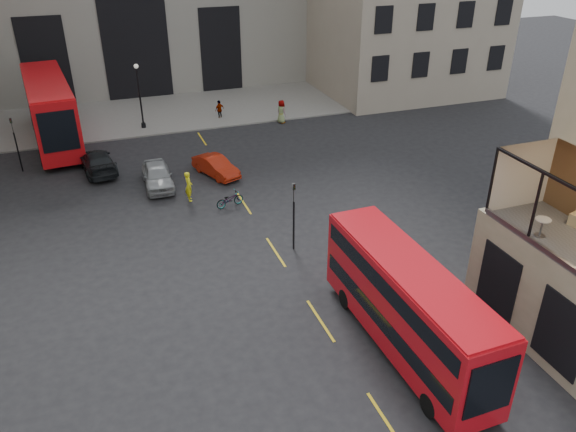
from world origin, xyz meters
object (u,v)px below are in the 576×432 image
object	(u,v)px
bus_far	(50,108)
car_a	(157,176)
bicycle	(230,199)
pedestrian_a	(47,133)
cafe_table_far	(542,225)
car_b	(216,166)
pedestrian_c	(220,110)
pedestrian_d	(281,112)
traffic_light_near	(294,208)
pedestrian_b	(67,137)
bus_near	(407,302)
car_c	(97,162)
cyclist	(189,186)
traffic_light_far	(15,138)
street_lamp_b	(140,101)

from	to	relation	value
bus_far	car_a	xyz separation A→B (m)	(6.20, -10.61, -2.07)
bicycle	pedestrian_a	size ratio (longest dim) A/B	1.04
cafe_table_far	bicycle	bearing A→B (deg)	119.26
car_b	pedestrian_c	distance (m)	12.05
car_b	pedestrian_d	world-z (taller)	pedestrian_d
traffic_light_near	pedestrian_b	xyz separation A→B (m)	(-10.93, 19.74, -1.59)
car_b	cafe_table_far	distance (m)	22.20
bus_near	car_c	xyz separation A→B (m)	(-10.57, 22.78, -1.50)
pedestrian_b	pedestrian_d	xyz separation A→B (m)	(17.14, -0.18, 0.14)
car_a	pedestrian_a	xyz separation A→B (m)	(-6.82, 10.69, 0.11)
cyclist	bus_far	bearing A→B (deg)	30.37
car_b	pedestrian_a	xyz separation A→B (m)	(-10.77, 10.26, 0.21)
traffic_light_far	cafe_table_far	xyz separation A→B (m)	(20.68, -25.37, 2.66)
pedestrian_c	cyclist	bearing A→B (deg)	42.25
cyclist	cafe_table_far	xyz separation A→B (m)	(10.70, -16.97, 4.14)
car_a	cafe_table_far	xyz separation A→B (m)	(12.22, -19.69, 4.34)
cyclist	pedestrian_a	bearing A→B (deg)	32.17
pedestrian_a	pedestrian_c	bearing A→B (deg)	-6.02
bus_far	pedestrian_d	size ratio (longest dim) A/B	6.55
bus_far	cafe_table_far	xyz separation A→B (m)	(18.42, -30.30, 2.27)
traffic_light_far	car_c	world-z (taller)	traffic_light_far
traffic_light_near	pedestrian_c	distance (m)	22.49
street_lamp_b	cafe_table_far	size ratio (longest dim) A/B	7.20
bus_near	pedestrian_b	world-z (taller)	bus_near
car_c	pedestrian_b	distance (m)	5.91
traffic_light_far	bus_near	distance (m)	29.12
bus_near	bicycle	size ratio (longest dim) A/B	5.57
traffic_light_near	traffic_light_far	xyz separation A→B (m)	(-14.00, 16.00, 0.00)
bus_near	pedestrian_a	distance (m)	32.76
bicycle	pedestrian_d	distance (m)	15.86
pedestrian_b	pedestrian_a	bearing A→B (deg)	68.82
traffic_light_far	pedestrian_a	world-z (taller)	traffic_light_far
traffic_light_far	bus_near	size ratio (longest dim) A/B	0.38
cafe_table_far	traffic_light_near	bearing A→B (deg)	125.48
traffic_light_far	cafe_table_far	world-z (taller)	cafe_table_far
car_a	cafe_table_far	size ratio (longest dim) A/B	5.96
traffic_light_near	pedestrian_b	size ratio (longest dim) A/B	2.28
cafe_table_far	cyclist	bearing A→B (deg)	122.24
cyclist	pedestrian_c	bearing A→B (deg)	-20.37
traffic_light_near	pedestrian_b	distance (m)	22.62
traffic_light_far	street_lamp_b	xyz separation A→B (m)	(9.00, 6.00, -0.03)
pedestrian_a	pedestrian_d	size ratio (longest dim) A/B	0.88
car_a	pedestrian_d	distance (m)	14.95
car_a	car_b	world-z (taller)	car_a
car_b	pedestrian_d	bearing A→B (deg)	26.66
car_a	car_c	bearing A→B (deg)	134.22
pedestrian_d	cafe_table_far	distance (m)	29.23
bus_far	car_c	xyz separation A→B (m)	(2.67, -6.80, -2.09)
bus_far	pedestrian_c	bearing A→B (deg)	6.22
car_c	cyclist	bearing A→B (deg)	119.73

